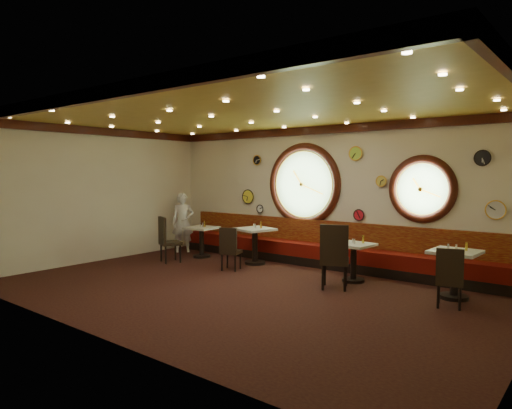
# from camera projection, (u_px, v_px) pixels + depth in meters

# --- Properties ---
(floor) EXTENTS (9.00, 6.00, 0.00)m
(floor) POSITION_uv_depth(u_px,v_px,m) (243.00, 290.00, 8.30)
(floor) COLOR black
(floor) RESTS_ON ground
(ceiling) EXTENTS (9.00, 6.00, 0.02)m
(ceiling) POSITION_uv_depth(u_px,v_px,m) (243.00, 112.00, 8.08)
(ceiling) COLOR gold
(ceiling) RESTS_ON wall_back
(wall_back) EXTENTS (9.00, 0.02, 3.20)m
(wall_back) POSITION_uv_depth(u_px,v_px,m) (326.00, 196.00, 10.54)
(wall_back) COLOR beige
(wall_back) RESTS_ON floor
(wall_front) EXTENTS (9.00, 0.02, 3.20)m
(wall_front) POSITION_uv_depth(u_px,v_px,m) (92.00, 214.00, 5.84)
(wall_front) COLOR beige
(wall_front) RESTS_ON floor
(wall_left) EXTENTS (0.02, 6.00, 3.20)m
(wall_left) POSITION_uv_depth(u_px,v_px,m) (100.00, 195.00, 10.98)
(wall_left) COLOR beige
(wall_left) RESTS_ON floor
(molding_back) EXTENTS (9.00, 0.10, 0.18)m
(molding_back) POSITION_uv_depth(u_px,v_px,m) (326.00, 130.00, 10.39)
(molding_back) COLOR #341109
(molding_back) RESTS_ON wall_back
(molding_front) EXTENTS (9.00, 0.10, 0.18)m
(molding_front) POSITION_uv_depth(u_px,v_px,m) (93.00, 95.00, 5.78)
(molding_front) COLOR #341109
(molding_front) RESTS_ON wall_back
(molding_left) EXTENTS (0.10, 6.00, 0.18)m
(molding_left) POSITION_uv_depth(u_px,v_px,m) (99.00, 131.00, 10.84)
(molding_left) COLOR #341109
(molding_left) RESTS_ON wall_back
(banquette_base) EXTENTS (8.00, 0.55, 0.20)m
(banquette_base) POSITION_uv_depth(u_px,v_px,m) (319.00, 262.00, 10.42)
(banquette_base) COLOR black
(banquette_base) RESTS_ON floor
(banquette_seat) EXTENTS (8.00, 0.55, 0.30)m
(banquette_seat) POSITION_uv_depth(u_px,v_px,m) (319.00, 251.00, 10.40)
(banquette_seat) COLOR #570B07
(banquette_seat) RESTS_ON banquette_base
(banquette_back) EXTENTS (8.00, 0.10, 0.55)m
(banquette_back) POSITION_uv_depth(u_px,v_px,m) (324.00, 232.00, 10.55)
(banquette_back) COLOR #5E0707
(banquette_back) RESTS_ON wall_back
(porthole_left_glass) EXTENTS (1.66, 0.02, 1.66)m
(porthole_left_glass) POSITION_uv_depth(u_px,v_px,m) (304.00, 184.00, 10.89)
(porthole_left_glass) COLOR #83B66D
(porthole_left_glass) RESTS_ON wall_back
(porthole_left_frame) EXTENTS (1.98, 0.18, 1.98)m
(porthole_left_frame) POSITION_uv_depth(u_px,v_px,m) (304.00, 184.00, 10.88)
(porthole_left_frame) COLOR #341109
(porthole_left_frame) RESTS_ON wall_back
(porthole_left_ring) EXTENTS (1.61, 0.03, 1.61)m
(porthole_left_ring) POSITION_uv_depth(u_px,v_px,m) (303.00, 184.00, 10.85)
(porthole_left_ring) COLOR gold
(porthole_left_ring) RESTS_ON wall_back
(porthole_right_glass) EXTENTS (1.10, 0.02, 1.10)m
(porthole_right_glass) POSITION_uv_depth(u_px,v_px,m) (422.00, 189.00, 9.16)
(porthole_right_glass) COLOR #83B66D
(porthole_right_glass) RESTS_ON wall_back
(porthole_right_frame) EXTENTS (1.38, 0.18, 1.38)m
(porthole_right_frame) POSITION_uv_depth(u_px,v_px,m) (422.00, 189.00, 9.14)
(porthole_right_frame) COLOR #341109
(porthole_right_frame) RESTS_ON wall_back
(porthole_right_ring) EXTENTS (1.09, 0.03, 1.09)m
(porthole_right_ring) POSITION_uv_depth(u_px,v_px,m) (421.00, 189.00, 9.12)
(porthole_right_ring) COLOR gold
(porthole_right_ring) RESTS_ON wall_back
(wall_clock_0) EXTENTS (0.22, 0.03, 0.22)m
(wall_clock_0) POSITION_uv_depth(u_px,v_px,m) (381.00, 181.00, 9.64)
(wall_clock_0) COLOR gold
(wall_clock_0) RESTS_ON wall_back
(wall_clock_1) EXTENTS (0.20, 0.03, 0.20)m
(wall_clock_1) POSITION_uv_depth(u_px,v_px,m) (260.00, 209.00, 11.71)
(wall_clock_1) COLOR white
(wall_clock_1) RESTS_ON wall_back
(wall_clock_2) EXTENTS (0.30, 0.03, 0.30)m
(wall_clock_2) POSITION_uv_depth(u_px,v_px,m) (356.00, 153.00, 9.97)
(wall_clock_2) COLOR #ACE246
(wall_clock_2) RESTS_ON wall_back
(wall_clock_3) EXTENTS (0.24, 0.03, 0.24)m
(wall_clock_3) POSITION_uv_depth(u_px,v_px,m) (257.00, 160.00, 11.68)
(wall_clock_3) COLOR black
(wall_clock_3) RESTS_ON wall_back
(wall_clock_4) EXTENTS (0.28, 0.03, 0.28)m
(wall_clock_4) POSITION_uv_depth(u_px,v_px,m) (483.00, 158.00, 8.41)
(wall_clock_4) COLOR black
(wall_clock_4) RESTS_ON wall_back
(wall_clock_5) EXTENTS (0.34, 0.03, 0.34)m
(wall_clock_5) POSITION_uv_depth(u_px,v_px,m) (496.00, 210.00, 8.32)
(wall_clock_5) COLOR silver
(wall_clock_5) RESTS_ON wall_back
(wall_clock_6) EXTENTS (0.24, 0.03, 0.24)m
(wall_clock_6) POSITION_uv_depth(u_px,v_px,m) (359.00, 215.00, 10.01)
(wall_clock_6) COLOR red
(wall_clock_6) RESTS_ON wall_back
(wall_clock_7) EXTENTS (0.36, 0.03, 0.36)m
(wall_clock_7) POSITION_uv_depth(u_px,v_px,m) (248.00, 197.00, 11.94)
(wall_clock_7) COLOR yellow
(wall_clock_7) RESTS_ON wall_back
(table_a) EXTENTS (0.77, 0.77, 0.77)m
(table_a) POSITION_uv_depth(u_px,v_px,m) (202.00, 238.00, 11.46)
(table_a) COLOR black
(table_a) RESTS_ON floor
(table_b) EXTENTS (0.95, 0.95, 0.84)m
(table_b) POSITION_uv_depth(u_px,v_px,m) (255.00, 241.00, 10.62)
(table_b) COLOR black
(table_b) RESTS_ON floor
(table_c) EXTENTS (0.74, 0.74, 0.76)m
(table_c) POSITION_uv_depth(u_px,v_px,m) (353.00, 258.00, 8.88)
(table_c) COLOR black
(table_c) RESTS_ON floor
(table_d) EXTENTS (0.78, 0.78, 0.82)m
(table_d) POSITION_uv_depth(u_px,v_px,m) (455.00, 268.00, 7.68)
(table_d) COLOR black
(table_d) RESTS_ON floor
(chair_a) EXTENTS (0.60, 0.60, 0.67)m
(chair_a) POSITION_uv_depth(u_px,v_px,m) (166.00, 236.00, 10.79)
(chair_a) COLOR black
(chair_a) RESTS_ON floor
(chair_b) EXTENTS (0.51, 0.51, 0.59)m
(chair_b) POSITION_uv_depth(u_px,v_px,m) (230.00, 246.00, 9.88)
(chair_b) COLOR black
(chair_b) RESTS_ON floor
(chair_c) EXTENTS (0.67, 0.67, 0.74)m
(chair_c) POSITION_uv_depth(u_px,v_px,m) (334.00, 252.00, 8.26)
(chair_c) COLOR black
(chair_c) RESTS_ON floor
(chair_d) EXTENTS (0.49, 0.49, 0.59)m
(chair_d) POSITION_uv_depth(u_px,v_px,m) (450.00, 274.00, 7.13)
(chair_d) COLOR black
(chair_d) RESTS_ON floor
(condiment_a_salt) EXTENTS (0.03, 0.03, 0.09)m
(condiment_a_salt) POSITION_uv_depth(u_px,v_px,m) (200.00, 225.00, 11.55)
(condiment_a_salt) COLOR silver
(condiment_a_salt) RESTS_ON table_a
(condiment_b_salt) EXTENTS (0.03, 0.03, 0.09)m
(condiment_b_salt) POSITION_uv_depth(u_px,v_px,m) (254.00, 225.00, 10.76)
(condiment_b_salt) COLOR silver
(condiment_b_salt) RESTS_ON table_b
(condiment_c_salt) EXTENTS (0.03, 0.03, 0.09)m
(condiment_c_salt) POSITION_uv_depth(u_px,v_px,m) (353.00, 241.00, 8.93)
(condiment_c_salt) COLOR silver
(condiment_c_salt) RESTS_ON table_c
(condiment_d_salt) EXTENTS (0.04, 0.04, 0.10)m
(condiment_d_salt) POSITION_uv_depth(u_px,v_px,m) (448.00, 247.00, 7.72)
(condiment_d_salt) COLOR silver
(condiment_d_salt) RESTS_ON table_d
(condiment_a_pepper) EXTENTS (0.04, 0.04, 0.11)m
(condiment_a_pepper) POSITION_uv_depth(u_px,v_px,m) (203.00, 225.00, 11.43)
(condiment_a_pepper) COLOR silver
(condiment_a_pepper) RESTS_ON table_a
(condiment_b_pepper) EXTENTS (0.04, 0.04, 0.10)m
(condiment_b_pepper) POSITION_uv_depth(u_px,v_px,m) (255.00, 226.00, 10.61)
(condiment_b_pepper) COLOR silver
(condiment_b_pepper) RESTS_ON table_b
(condiment_c_pepper) EXTENTS (0.03, 0.03, 0.10)m
(condiment_c_pepper) POSITION_uv_depth(u_px,v_px,m) (354.00, 241.00, 8.82)
(condiment_c_pepper) COLOR silver
(condiment_c_pepper) RESTS_ON table_c
(condiment_d_pepper) EXTENTS (0.04, 0.04, 0.10)m
(condiment_d_pepper) POSITION_uv_depth(u_px,v_px,m) (456.00, 247.00, 7.66)
(condiment_d_pepper) COLOR silver
(condiment_d_pepper) RESTS_ON table_d
(condiment_a_bottle) EXTENTS (0.05, 0.05, 0.16)m
(condiment_a_bottle) POSITION_uv_depth(u_px,v_px,m) (205.00, 224.00, 11.41)
(condiment_a_bottle) COLOR gold
(condiment_a_bottle) RESTS_ON table_a
(condiment_b_bottle) EXTENTS (0.05, 0.05, 0.16)m
(condiment_b_bottle) POSITION_uv_depth(u_px,v_px,m) (261.00, 225.00, 10.54)
(condiment_b_bottle) COLOR gold
(condiment_b_bottle) RESTS_ON table_b
(condiment_c_bottle) EXTENTS (0.05, 0.05, 0.16)m
(condiment_c_bottle) POSITION_uv_depth(u_px,v_px,m) (363.00, 239.00, 8.87)
(condiment_c_bottle) COLOR yellow
(condiment_c_bottle) RESTS_ON table_c
(condiment_d_bottle) EXTENTS (0.04, 0.04, 0.14)m
(condiment_d_bottle) POSITION_uv_depth(u_px,v_px,m) (466.00, 247.00, 7.63)
(condiment_d_bottle) COLOR gold
(condiment_d_bottle) RESTS_ON table_d
(waiter) EXTENTS (0.67, 0.69, 1.59)m
(waiter) POSITION_uv_depth(u_px,v_px,m) (183.00, 222.00, 12.23)
(waiter) COLOR white
(waiter) RESTS_ON floor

